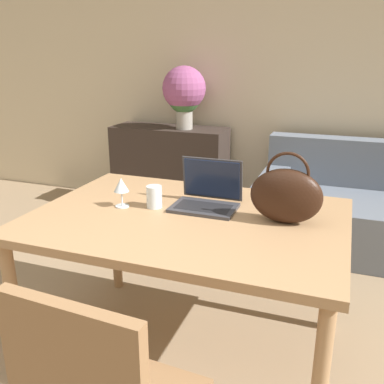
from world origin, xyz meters
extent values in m
cube|color=beige|center=(0.00, 3.08, 1.35)|extent=(10.00, 0.06, 2.70)
cube|color=#A87F56|center=(0.01, 0.84, 0.75)|extent=(1.47, 1.04, 0.04)
cylinder|color=#A87F56|center=(-0.67, 0.38, 0.37)|extent=(0.06, 0.06, 0.73)
cylinder|color=#A87F56|center=(-0.67, 1.30, 0.37)|extent=(0.06, 0.06, 0.73)
cylinder|color=#A87F56|center=(0.69, 1.30, 0.37)|extent=(0.06, 0.06, 0.73)
cube|color=slate|center=(0.94, 2.49, 0.21)|extent=(1.77, 0.91, 0.42)
cube|color=slate|center=(0.94, 2.85, 0.62)|extent=(1.77, 0.20, 0.40)
cube|color=slate|center=(0.15, 2.49, 0.28)|extent=(0.20, 0.91, 0.56)
cube|color=#332823|center=(-0.91, 2.79, 0.41)|extent=(1.10, 0.40, 0.83)
cube|color=#38383D|center=(0.06, 0.95, 0.78)|extent=(0.32, 0.22, 0.02)
cube|color=black|center=(0.06, 0.94, 0.79)|extent=(0.27, 0.14, 0.00)
cube|color=#38383D|center=(0.06, 1.08, 0.89)|extent=(0.32, 0.03, 0.22)
cube|color=#19233D|center=(0.06, 1.07, 0.89)|extent=(0.29, 0.03, 0.19)
cylinder|color=silver|center=(-0.18, 0.89, 0.83)|extent=(0.08, 0.08, 0.11)
cylinder|color=silver|center=(-0.34, 0.84, 0.77)|extent=(0.07, 0.07, 0.01)
cylinder|color=silver|center=(-0.34, 0.84, 0.81)|extent=(0.01, 0.01, 0.07)
cone|color=silver|center=(-0.34, 0.84, 0.89)|extent=(0.08, 0.08, 0.07)
ellipsoid|color=black|center=(0.46, 0.91, 0.90)|extent=(0.32, 0.13, 0.25)
torus|color=black|center=(0.46, 0.91, 1.00)|extent=(0.19, 0.01, 0.19)
cylinder|color=#9E998E|center=(-0.74, 2.76, 0.94)|extent=(0.15, 0.15, 0.22)
sphere|color=#3D6B38|center=(-0.74, 2.76, 1.12)|extent=(0.30, 0.30, 0.30)
sphere|color=#994C7F|center=(-0.74, 2.76, 1.20)|extent=(0.39, 0.39, 0.39)
camera|label=1|loc=(0.68, -0.93, 1.51)|focal=40.00mm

